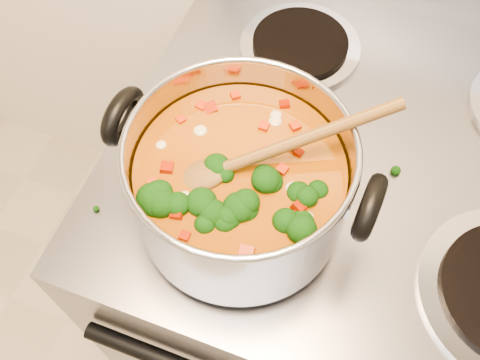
# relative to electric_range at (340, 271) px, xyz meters

# --- Properties ---
(electric_range) EXTENTS (0.76, 0.69, 1.08)m
(electric_range) POSITION_rel_electric_range_xyz_m (0.00, 0.00, 0.00)
(electric_range) COLOR gray
(electric_range) RESTS_ON ground
(stockpot) EXTENTS (0.32, 0.26, 0.16)m
(stockpot) POSITION_rel_electric_range_xyz_m (-0.17, -0.16, 0.54)
(stockpot) COLOR #ADACB4
(stockpot) RESTS_ON electric_range
(wooden_spoon) EXTENTS (0.23, 0.17, 0.08)m
(wooden_spoon) POSITION_rel_electric_range_xyz_m (-0.16, -0.16, 0.58)
(wooden_spoon) COLOR brown
(wooden_spoon) RESTS_ON stockpot
(cooktop_crumbs) EXTENTS (0.25, 0.28, 0.01)m
(cooktop_crumbs) POSITION_rel_electric_range_xyz_m (-0.14, -0.11, 0.46)
(cooktop_crumbs) COLOR black
(cooktop_crumbs) RESTS_ON electric_range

